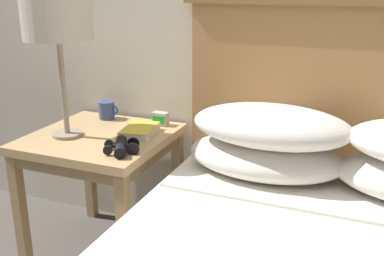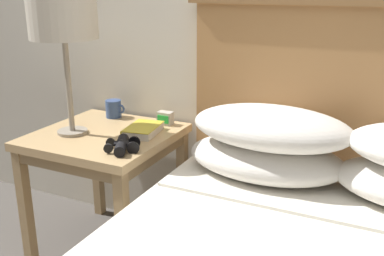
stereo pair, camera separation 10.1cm
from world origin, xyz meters
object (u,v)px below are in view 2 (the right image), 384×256
at_px(nightstand, 105,149).
at_px(alarm_clock, 165,118).
at_px(book_on_nightstand, 143,130).
at_px(coffee_mug, 114,109).
at_px(table_lamp, 63,22).
at_px(binoculars_pair, 122,145).

bearing_deg(nightstand, alarm_clock, 50.60).
relative_size(book_on_nightstand, coffee_mug, 2.05).
distance_m(book_on_nightstand, alarm_clock, 0.16).
bearing_deg(table_lamp, coffee_mug, 85.80).
relative_size(table_lamp, book_on_nightstand, 2.71).
height_order(table_lamp, coffee_mug, table_lamp).
distance_m(nightstand, book_on_nightstand, 0.20).
xyz_separation_m(nightstand, table_lamp, (-0.12, -0.07, 0.56)).
bearing_deg(nightstand, book_on_nightstand, 21.90).
relative_size(table_lamp, binoculars_pair, 3.56).
relative_size(binoculars_pair, coffee_mug, 1.56).
bearing_deg(binoculars_pair, nightstand, 142.62).
bearing_deg(book_on_nightstand, alarm_clock, 81.27).
bearing_deg(nightstand, coffee_mug, 114.61).
distance_m(coffee_mug, alarm_clock, 0.28).
relative_size(nightstand, book_on_nightstand, 2.75).
height_order(binoculars_pair, alarm_clock, alarm_clock).
xyz_separation_m(table_lamp, coffee_mug, (0.02, 0.28, -0.43)).
relative_size(nightstand, alarm_clock, 8.29).
relative_size(table_lamp, alarm_clock, 8.18).
bearing_deg(table_lamp, nightstand, 28.61).
bearing_deg(nightstand, binoculars_pair, -37.38).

